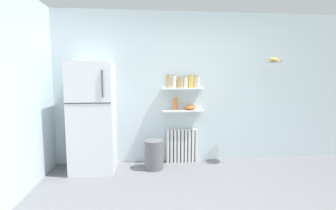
% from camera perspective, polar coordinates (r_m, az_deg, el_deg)
% --- Properties ---
extents(ground_plane, '(7.04, 7.04, 0.00)m').
position_cam_1_polar(ground_plane, '(3.24, 8.00, -21.03)').
color(ground_plane, slate).
extents(back_wall, '(7.04, 0.10, 2.60)m').
position_cam_1_polar(back_wall, '(4.40, 3.51, 3.95)').
color(back_wall, silver).
rests_on(back_wall, ground_plane).
extents(side_wall_left, '(0.10, 4.80, 2.60)m').
position_cam_1_polar(side_wall_left, '(3.29, -33.80, 1.97)').
color(side_wall_left, silver).
rests_on(side_wall_left, ground_plane).
extents(refrigerator, '(0.67, 0.66, 1.72)m').
position_cam_1_polar(refrigerator, '(4.11, -16.87, -2.69)').
color(refrigerator, silver).
rests_on(refrigerator, ground_plane).
extents(radiator, '(0.55, 0.12, 0.58)m').
position_cam_1_polar(radiator, '(4.43, 3.23, -9.27)').
color(radiator, white).
rests_on(radiator, ground_plane).
extents(wall_shelf_lower, '(0.72, 0.22, 0.02)m').
position_cam_1_polar(wall_shelf_lower, '(4.27, 3.35, -1.29)').
color(wall_shelf_lower, white).
extents(wall_shelf_upper, '(0.72, 0.22, 0.02)m').
position_cam_1_polar(wall_shelf_upper, '(4.24, 3.38, 3.82)').
color(wall_shelf_upper, white).
extents(storage_jar_0, '(0.08, 0.08, 0.24)m').
position_cam_1_polar(storage_jar_0, '(4.20, 0.14, 5.57)').
color(storage_jar_0, tan).
rests_on(storage_jar_0, wall_shelf_upper).
extents(storage_jar_1, '(0.08, 0.08, 0.22)m').
position_cam_1_polar(storage_jar_1, '(4.21, 1.45, 5.49)').
color(storage_jar_1, silver).
rests_on(storage_jar_1, wall_shelf_upper).
extents(storage_jar_2, '(0.12, 0.12, 0.19)m').
position_cam_1_polar(storage_jar_2, '(4.23, 2.74, 5.27)').
color(storage_jar_2, tan).
rests_on(storage_jar_2, wall_shelf_upper).
extents(storage_jar_3, '(0.08, 0.08, 0.20)m').
position_cam_1_polar(storage_jar_3, '(4.24, 4.03, 5.30)').
color(storage_jar_3, silver).
rests_on(storage_jar_3, wall_shelf_upper).
extents(storage_jar_4, '(0.09, 0.09, 0.22)m').
position_cam_1_polar(storage_jar_4, '(4.26, 5.32, 5.46)').
color(storage_jar_4, yellow).
rests_on(storage_jar_4, wall_shelf_upper).
extents(storage_jar_5, '(0.11, 0.11, 0.21)m').
position_cam_1_polar(storage_jar_5, '(4.28, 6.58, 5.34)').
color(storage_jar_5, beige).
rests_on(storage_jar_5, wall_shelf_upper).
extents(vase, '(0.08, 0.08, 0.21)m').
position_cam_1_polar(vase, '(4.24, 1.69, 0.28)').
color(vase, '#CC7033').
rests_on(vase, wall_shelf_lower).
extents(shelf_bowl, '(0.19, 0.19, 0.09)m').
position_cam_1_polar(shelf_bowl, '(4.29, 5.17, -0.53)').
color(shelf_bowl, orange).
rests_on(shelf_bowl, wall_shelf_lower).
extents(trash_bin, '(0.30, 0.30, 0.47)m').
position_cam_1_polar(trash_bin, '(4.11, -3.24, -11.32)').
color(trash_bin, slate).
rests_on(trash_bin, ground_plane).
extents(hanging_fruit_basket, '(0.31, 0.31, 0.09)m').
position_cam_1_polar(hanging_fruit_basket, '(4.44, 23.12, 9.42)').
color(hanging_fruit_basket, '#B2B2B7').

